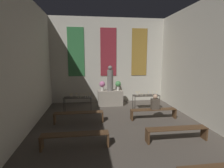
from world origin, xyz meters
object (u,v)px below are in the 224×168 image
(pew_third_right, at_px, (177,131))
(altar, at_px, (110,98))
(pew_third_left, at_px, (75,137))
(pew_back_right, at_px, (153,112))
(flower_vase_right, at_px, (118,84))
(candle_rack_left, at_px, (78,99))
(statue, at_px, (110,79))
(pew_back_left, at_px, (79,115))
(candle_rack_right, at_px, (146,97))
(person_seated, at_px, (155,103))
(flower_vase_left, at_px, (102,85))

(pew_third_right, bearing_deg, altar, 109.75)
(pew_third_left, relative_size, pew_third_right, 1.00)
(altar, distance_m, pew_back_right, 3.10)
(flower_vase_right, distance_m, candle_rack_left, 2.62)
(statue, xyz_separation_m, pew_back_right, (1.71, -2.59, -1.23))
(pew_back_left, bearing_deg, candle_rack_right, 22.58)
(altar, height_order, pew_third_right, altar)
(altar, xyz_separation_m, pew_third_left, (-1.71, -4.77, -0.10))
(pew_back_left, bearing_deg, pew_third_left, -90.00)
(pew_back_left, distance_m, person_seated, 3.52)
(pew_third_right, height_order, pew_back_right, same)
(flower_vase_right, bearing_deg, person_seated, -63.26)
(flower_vase_left, xyz_separation_m, flower_vase_right, (0.94, 0.00, 0.00))
(altar, distance_m, flower_vase_left, 0.94)
(altar, height_order, candle_rack_left, candle_rack_left)
(altar, bearing_deg, flower_vase_left, 180.00)
(flower_vase_left, relative_size, flower_vase_right, 1.00)
(candle_rack_right, height_order, pew_third_right, candle_rack_right)
(person_seated, bearing_deg, pew_third_right, -91.66)
(pew_back_left, bearing_deg, person_seated, -0.00)
(flower_vase_left, relative_size, pew_back_left, 0.26)
(pew_third_left, xyz_separation_m, pew_third_right, (3.43, 0.00, 0.00))
(candle_rack_left, xyz_separation_m, person_seated, (3.61, -1.47, 0.07))
(statue, bearing_deg, flower_vase_left, -180.00)
(flower_vase_left, xyz_separation_m, candle_rack_right, (2.31, -1.11, -0.54))
(candle_rack_right, bearing_deg, pew_back_right, -94.86)
(statue, bearing_deg, altar, -90.00)
(flower_vase_left, distance_m, pew_third_left, 5.01)
(pew_third_right, relative_size, person_seated, 3.02)
(pew_third_left, bearing_deg, pew_back_right, 32.51)
(flower_vase_right, distance_m, pew_back_left, 3.51)
(altar, height_order, statue, statue)
(statue, relative_size, person_seated, 2.08)
(flower_vase_right, bearing_deg, statue, 180.00)
(altar, relative_size, candle_rack_left, 1.02)
(pew_third_right, xyz_separation_m, pew_back_left, (-3.43, 2.18, 0.00))
(candle_rack_left, distance_m, person_seated, 3.90)
(altar, relative_size, statue, 0.99)
(flower_vase_left, relative_size, pew_third_right, 0.26)
(altar, relative_size, pew_back_left, 0.68)
(pew_third_right, bearing_deg, pew_back_left, 147.49)
(altar, height_order, person_seated, person_seated)
(flower_vase_left, height_order, pew_back_right, flower_vase_left)
(flower_vase_right, distance_m, person_seated, 2.94)
(pew_back_left, bearing_deg, flower_vase_left, 64.39)
(candle_rack_right, bearing_deg, pew_back_left, -157.42)
(altar, xyz_separation_m, statue, (0.00, 0.00, 1.13))
(candle_rack_left, relative_size, candle_rack_right, 1.00)
(person_seated, bearing_deg, pew_third_left, -147.96)
(flower_vase_left, bearing_deg, pew_back_left, -115.61)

